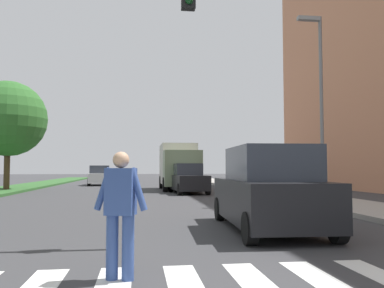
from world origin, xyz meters
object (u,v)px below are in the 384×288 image
object	(u,v)px
tree_far	(8,119)
pedestrian_performer	(120,209)
street_lamp_right	(319,91)
truck_box_delivery	(179,166)
sedan_distant	(99,176)
sedan_midblock	(187,179)
suv_crossing	(268,191)

from	to	relation	value
tree_far	pedestrian_performer	world-z (taller)	tree_far
street_lamp_right	truck_box_delivery	world-z (taller)	street_lamp_right
sedan_distant	sedan_midblock	bearing A→B (deg)	-61.98
suv_crossing	truck_box_delivery	bearing A→B (deg)	91.27
tree_far	sedan_midblock	size ratio (longest dim) A/B	1.48
street_lamp_right	sedan_midblock	bearing A→B (deg)	118.24
sedan_midblock	truck_box_delivery	world-z (taller)	truck_box_delivery
pedestrian_performer	suv_crossing	world-z (taller)	suv_crossing
suv_crossing	sedan_midblock	bearing A→B (deg)	90.94
suv_crossing	sedan_distant	bearing A→B (deg)	104.00
sedan_distant	truck_box_delivery	bearing A→B (deg)	-53.08
sedan_distant	tree_far	bearing A→B (deg)	-119.28
suv_crossing	sedan_distant	size ratio (longest dim) A/B	1.05
suv_crossing	truck_box_delivery	xyz separation A→B (m)	(-0.39, 17.71, 0.70)
pedestrian_performer	suv_crossing	xyz separation A→B (m)	(3.29, 3.82, -0.00)
street_lamp_right	truck_box_delivery	size ratio (longest dim) A/B	1.21
sedan_distant	street_lamp_right	bearing A→B (deg)	-61.89
pedestrian_performer	truck_box_delivery	bearing A→B (deg)	82.33
street_lamp_right	pedestrian_performer	distance (m)	12.82
street_lamp_right	sedan_distant	world-z (taller)	street_lamp_right
tree_far	sedan_distant	size ratio (longest dim) A/B	1.53
tree_far	suv_crossing	world-z (taller)	tree_far
sedan_distant	truck_box_delivery	distance (m)	10.06
pedestrian_performer	truck_box_delivery	size ratio (longest dim) A/B	0.27
tree_far	sedan_midblock	distance (m)	12.02
pedestrian_performer	sedan_distant	xyz separation A→B (m)	(-3.12, 29.55, -0.16)
pedestrian_performer	sedan_midblock	xyz separation A→B (m)	(3.06, 17.93, -0.13)
sedan_midblock	truck_box_delivery	distance (m)	3.70
street_lamp_right	sedan_midblock	world-z (taller)	street_lamp_right
sedan_distant	suv_crossing	bearing A→B (deg)	-76.00
street_lamp_right	sedan_distant	xyz separation A→B (m)	(-10.56, 19.77, -3.82)
sedan_midblock	truck_box_delivery	bearing A→B (deg)	92.57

